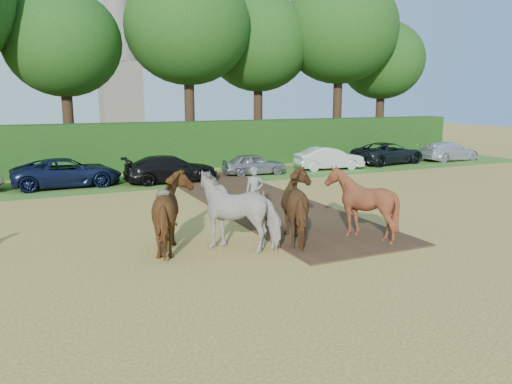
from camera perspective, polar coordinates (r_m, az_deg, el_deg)
ground at (r=15.50m, az=5.83°, el=-6.39°), size 120.00×120.00×0.00m
earth_strip at (r=22.18m, az=0.02°, el=-0.99°), size 4.50×17.00×0.05m
grass_verge at (r=28.15m, az=-8.73°, el=1.40°), size 50.00×5.00×0.03m
hedgerow at (r=32.28m, az=-11.02°, el=5.18°), size 46.00×1.60×3.00m
spectator_near at (r=14.94m, az=-10.40°, el=-3.29°), size 0.83×1.02×1.95m
plough_team at (r=15.63m, az=1.79°, el=-1.80°), size 8.07×5.80×2.33m
parked_cars at (r=29.18m, az=-2.90°, el=3.23°), size 40.81×3.81×1.49m
treeline at (r=35.19m, az=-15.59°, el=17.64°), size 48.70×10.60×14.21m
church at (r=69.32m, az=-15.60°, el=18.06°), size 5.20×5.20×27.00m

